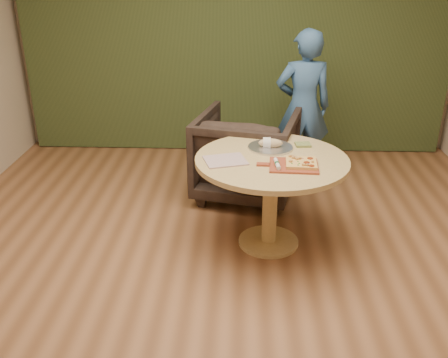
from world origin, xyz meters
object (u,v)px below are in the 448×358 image
object	(u,v)px
armchair	(247,151)
person_standing	(303,107)
pedestal_table	(271,175)
flatbread_pizza	(301,163)
serving_tray	(270,147)
bread_roll	(269,143)
pizza_paddle	(292,166)
cutlery_roll	(277,164)

from	to	relation	value
armchair	person_standing	bearing A→B (deg)	-128.61
pedestal_table	flatbread_pizza	xyz separation A→B (m)	(0.20, -0.15, 0.17)
serving_tray	bread_roll	distance (m)	0.04
pizza_paddle	bread_roll	distance (m)	0.40
pizza_paddle	bread_roll	size ratio (longest dim) A/B	2.35
pizza_paddle	person_standing	bearing A→B (deg)	84.54
serving_tray	bread_roll	bearing A→B (deg)	-180.00
pedestal_table	serving_tray	size ratio (longest dim) A/B	3.28
pizza_paddle	flatbread_pizza	bearing A→B (deg)	12.54
pedestal_table	pizza_paddle	size ratio (longest dim) A/B	2.57
pedestal_table	cutlery_roll	size ratio (longest dim) A/B	5.86
armchair	person_standing	distance (m)	0.77
person_standing	pedestal_table	bearing A→B (deg)	68.96
pedestal_table	armchair	world-z (taller)	armchair
pedestal_table	serving_tray	distance (m)	0.26
cutlery_roll	person_standing	xyz separation A→B (m)	(0.35, 1.53, -0.01)
pizza_paddle	bread_roll	xyz separation A→B (m)	(-0.15, 0.37, 0.04)
serving_tray	person_standing	xyz separation A→B (m)	(0.38, 1.13, 0.01)
serving_tray	person_standing	distance (m)	1.19
flatbread_pizza	person_standing	distance (m)	1.50
pedestal_table	bread_roll	size ratio (longest dim) A/B	6.04
pedestal_table	serving_tray	bearing A→B (deg)	90.65
flatbread_pizza	serving_tray	world-z (taller)	flatbread_pizza
pedestal_table	flatbread_pizza	bearing A→B (deg)	-36.71
pedestal_table	bread_roll	xyz separation A→B (m)	(-0.01, 0.21, 0.18)
pizza_paddle	bread_roll	world-z (taller)	bread_roll
pizza_paddle	person_standing	size ratio (longest dim) A/B	0.30
flatbread_pizza	person_standing	xyz separation A→B (m)	(0.17, 1.49, -0.01)
bread_roll	flatbread_pizza	bearing A→B (deg)	-59.12
serving_tray	armchair	distance (m)	0.78
pizza_paddle	person_standing	xyz separation A→B (m)	(0.23, 1.50, 0.01)
armchair	bread_roll	bearing A→B (deg)	116.97
flatbread_pizza	pizza_paddle	bearing A→B (deg)	-170.84
person_standing	serving_tray	bearing A→B (deg)	66.17
pedestal_table	serving_tray	world-z (taller)	serving_tray
cutlery_roll	armchair	size ratio (longest dim) A/B	0.22
pizza_paddle	cutlery_roll	xyz separation A→B (m)	(-0.11, -0.02, 0.02)
cutlery_roll	armchair	world-z (taller)	armchair
flatbread_pizza	armchair	distance (m)	1.17
flatbread_pizza	pedestal_table	bearing A→B (deg)	143.29
cutlery_roll	bread_roll	size ratio (longest dim) A/B	1.03
serving_tray	flatbread_pizza	bearing A→B (deg)	-60.17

